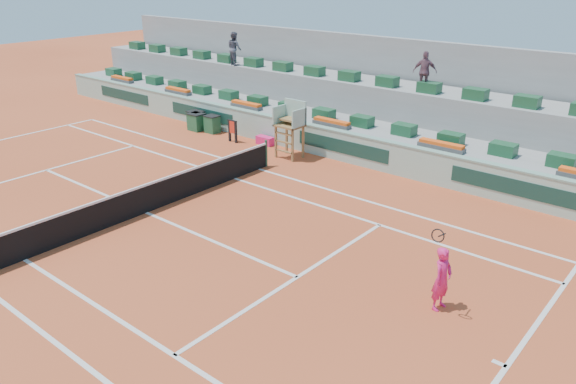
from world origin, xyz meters
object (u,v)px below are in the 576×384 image
at_px(drink_cooler_a, 212,124).
at_px(tennis_player, 442,278).
at_px(umpire_chair, 291,121).
at_px(player_bag, 265,141).

relative_size(drink_cooler_a, tennis_player, 0.37).
relative_size(umpire_chair, drink_cooler_a, 2.86).
height_order(player_bag, drink_cooler_a, drink_cooler_a).
bearing_deg(umpire_chair, player_bag, 163.66).
xyz_separation_m(umpire_chair, tennis_player, (9.87, -6.42, -0.74)).
distance_m(player_bag, umpire_chair, 2.49).
relative_size(player_bag, drink_cooler_a, 1.00).
xyz_separation_m(player_bag, drink_cooler_a, (-3.26, -0.19, 0.24)).
height_order(umpire_chair, drink_cooler_a, umpire_chair).
xyz_separation_m(player_bag, umpire_chair, (2.00, -0.59, 1.36)).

